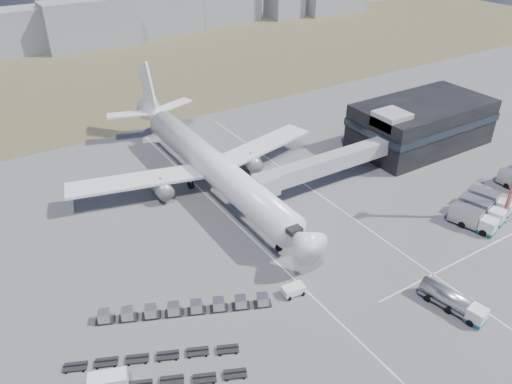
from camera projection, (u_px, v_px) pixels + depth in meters
ground at (314, 282)px, 72.21m from camera, size 420.00×420.00×0.00m
grass_strip at (91, 78)px, 151.91m from camera, size 420.00×90.00×0.01m
lane_markings at (351, 250)px, 78.85m from camera, size 47.12×110.00×0.01m
terminal at (421, 123)px, 108.71m from camera, size 30.40×16.40×11.00m
jet_bridge at (316, 168)px, 91.67m from camera, size 30.30×3.80×7.05m
airliner at (209, 162)px, 92.94m from camera, size 51.59×64.53×17.62m
skyline at (18, 28)px, 171.55m from camera, size 297.48×25.43×25.96m
fuel_tanker at (453, 301)px, 66.87m from camera, size 3.89×9.32×2.93m
pushback_tug at (293, 290)px, 69.73m from camera, size 3.28×2.07×1.42m
utility_van at (108, 383)px, 56.08m from camera, size 4.69×3.29×2.29m
catering_truck at (250, 160)px, 102.39m from camera, size 3.55×6.22×2.69m
service_trucks_near at (481, 210)px, 85.69m from camera, size 11.83×10.11×3.09m
uld_row at (185, 308)px, 66.44m from camera, size 22.01×10.81×1.58m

